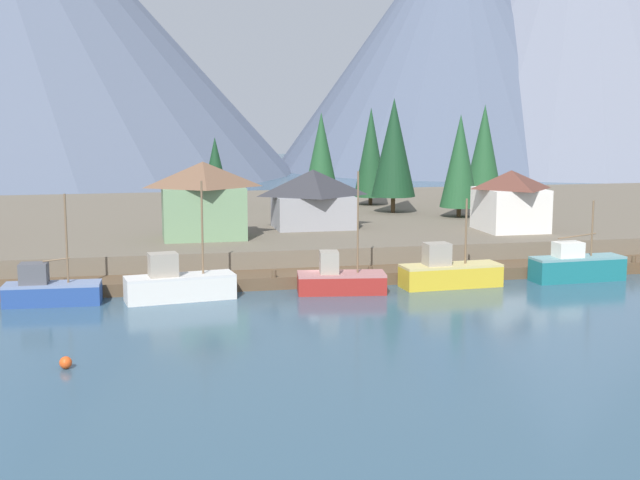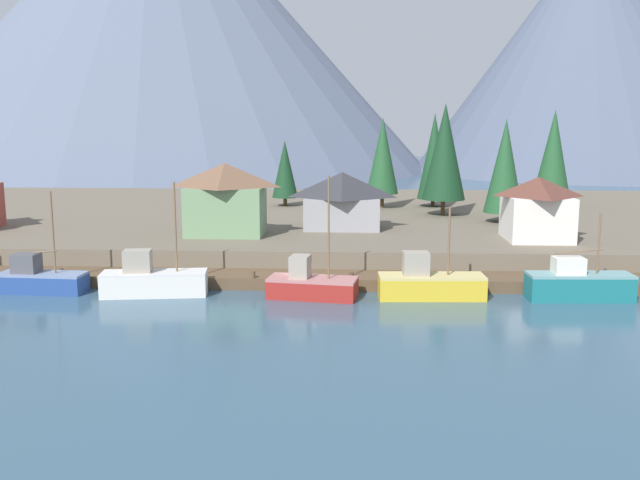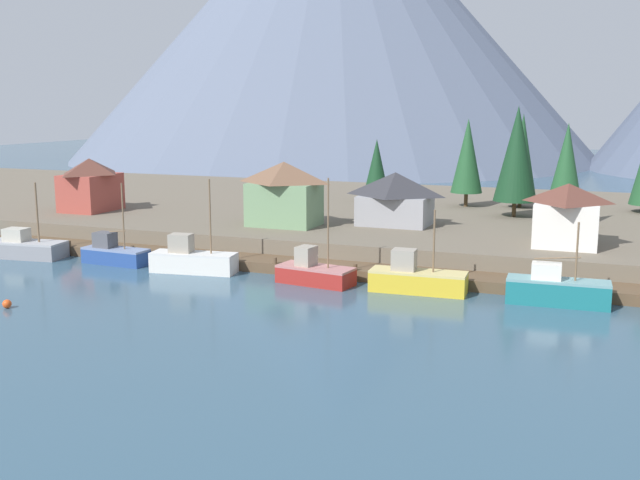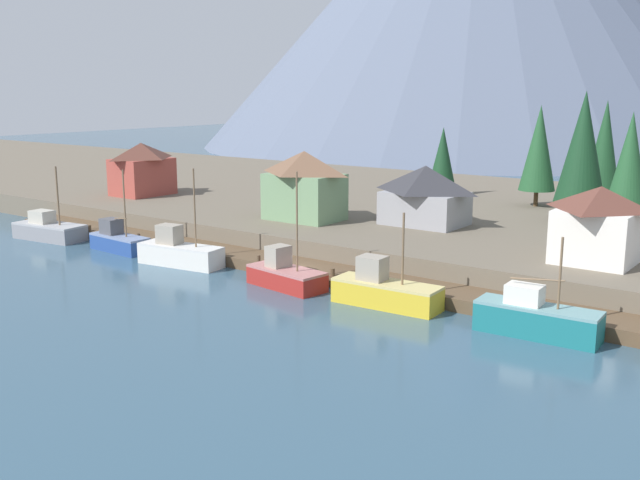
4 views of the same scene
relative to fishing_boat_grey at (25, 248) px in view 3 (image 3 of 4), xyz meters
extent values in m
cube|color=#335166|center=(31.68, 22.26, -1.55)|extent=(400.00, 400.00, 1.00)
cube|color=brown|center=(31.68, 4.26, -0.55)|extent=(80.00, 4.00, 1.00)
cylinder|color=brown|center=(-4.32, 2.46, -0.25)|extent=(0.36, 0.36, 1.60)
cylinder|color=brown|center=(3.68, 2.46, -0.25)|extent=(0.36, 0.36, 1.60)
cylinder|color=brown|center=(11.68, 2.46, -0.25)|extent=(0.36, 0.36, 1.60)
cylinder|color=brown|center=(19.68, 2.46, -0.25)|extent=(0.36, 0.36, 1.60)
cylinder|color=brown|center=(27.68, 2.46, -0.25)|extent=(0.36, 0.36, 1.60)
cylinder|color=brown|center=(35.68, 2.46, -0.25)|extent=(0.36, 0.36, 1.60)
cylinder|color=brown|center=(43.68, 2.46, -0.25)|extent=(0.36, 0.36, 1.60)
cylinder|color=brown|center=(51.68, 2.46, -0.25)|extent=(0.36, 0.36, 1.60)
cube|color=#665B4C|center=(31.68, 34.26, 0.20)|extent=(400.00, 56.00, 2.50)
cone|color=slate|center=(-20.96, 150.62, 41.41)|extent=(152.99, 152.99, 84.91)
cube|color=gray|center=(0.11, 0.01, -0.29)|extent=(8.51, 4.15, 1.52)
cube|color=#9F9FA2|center=(0.11, 0.01, 0.57)|extent=(8.51, 4.15, 0.20)
cube|color=#B2AD9E|center=(-0.94, -0.11, 1.34)|extent=(2.51, 2.08, 1.34)
cylinder|color=brown|center=(1.71, 0.21, 3.78)|extent=(0.20, 0.20, 6.21)
cube|color=navy|center=(10.83, 0.78, -0.34)|extent=(7.07, 2.72, 1.41)
cube|color=#6C7DA2|center=(10.83, 0.78, 0.46)|extent=(7.07, 2.72, 0.20)
cube|color=#4C4C51|center=(9.55, 0.85, 1.33)|extent=(2.08, 1.69, 1.53)
cylinder|color=brown|center=(11.97, 0.72, 3.86)|extent=(0.16, 0.16, 6.60)
cylinder|color=brown|center=(11.19, 0.76, 2.29)|extent=(1.96, 0.22, 0.31)
cube|color=silver|center=(20.13, 0.32, -0.19)|extent=(8.45, 3.61, 1.71)
cube|color=silver|center=(20.13, 0.32, 0.76)|extent=(8.45, 3.61, 0.20)
cube|color=gray|center=(18.90, 0.15, 1.74)|extent=(2.30, 1.79, 1.76)
cylinder|color=brown|center=(21.90, 0.56, 4.40)|extent=(0.16, 0.16, 7.08)
cube|color=maroon|center=(32.68, 0.22, -0.35)|extent=(7.20, 3.76, 1.40)
cube|color=#AD6C6A|center=(32.68, 0.22, 0.45)|extent=(7.20, 3.76, 0.20)
cube|color=gray|center=(31.71, 0.37, 1.41)|extent=(1.69, 1.99, 1.72)
cylinder|color=brown|center=(33.95, 0.04, 4.53)|extent=(0.15, 0.15, 7.97)
cube|color=gold|center=(41.94, 0.61, -0.22)|extent=(8.31, 3.02, 1.66)
cube|color=tan|center=(41.94, 0.61, 0.71)|extent=(8.31, 3.02, 0.20)
cube|color=gray|center=(40.70, 0.55, 1.71)|extent=(2.07, 1.73, 1.80)
cylinder|color=brown|center=(43.21, 0.68, 3.47)|extent=(0.17, 0.17, 5.32)
cube|color=#196B70|center=(53.32, 0.76, -0.12)|extent=(8.06, 2.76, 1.86)
cube|color=#679496|center=(53.32, 0.76, 0.92)|extent=(8.06, 2.76, 0.20)
cube|color=silver|center=(52.38, 0.72, 1.65)|extent=(2.37, 1.70, 1.27)
cylinder|color=brown|center=(54.58, 0.82, 3.36)|extent=(0.16, 0.16, 4.69)
cylinder|color=brown|center=(53.16, 0.75, 2.76)|extent=(3.55, 0.28, 0.42)
cube|color=gray|center=(34.51, 19.85, 3.09)|extent=(7.75, 5.66, 3.28)
pyramid|color=#2D2D33|center=(34.51, 19.85, 6.04)|extent=(8.14, 5.94, 2.62)
cube|color=silver|center=(53.12, 13.82, 3.54)|extent=(5.79, 6.43, 4.17)
pyramid|color=brown|center=(53.12, 13.82, 6.52)|extent=(6.08, 6.76, 1.79)
cube|color=#9E4238|center=(-4.54, 16.71, 3.78)|extent=(5.32, 6.92, 4.65)
pyramid|color=brown|center=(-4.54, 16.71, 7.10)|extent=(5.58, 7.27, 1.99)
cube|color=#6B8E66|center=(23.15, 14.87, 3.84)|extent=(7.47, 5.24, 4.77)
pyramid|color=brown|center=(23.15, 14.87, 7.39)|extent=(7.84, 5.51, 2.35)
cylinder|color=#4C3823|center=(46.02, 39.46, 1.98)|extent=(0.50, 0.50, 1.05)
cone|color=#194223|center=(46.02, 39.46, 8.06)|extent=(4.19, 4.19, 11.12)
cylinder|color=#4C3823|center=(39.28, 37.74, 2.39)|extent=(0.50, 0.50, 1.87)
cone|color=#1E4C28|center=(39.28, 37.74, 8.17)|extent=(4.12, 4.12, 9.70)
cylinder|color=#4C3823|center=(52.24, 25.19, 2.02)|extent=(0.50, 0.50, 1.13)
cone|color=#1E4C28|center=(52.24, 25.19, 7.71)|extent=(4.31, 4.31, 10.26)
cylinder|color=#4C3823|center=(26.51, 39.00, 2.03)|extent=(0.50, 0.50, 1.15)
cone|color=#14381E|center=(26.51, 39.00, 6.35)|extent=(3.43, 3.43, 7.49)
cylinder|color=#4C3823|center=(46.30, 30.76, 2.42)|extent=(0.50, 0.50, 1.93)
cone|color=#14381E|center=(46.30, 30.76, 9.02)|extent=(5.12, 5.12, 11.28)
sphere|color=#E04C19|center=(12.96, -16.05, -0.70)|extent=(0.70, 0.70, 0.70)
camera|label=1|loc=(17.04, -63.70, 13.07)|focal=47.84mm
camera|label=2|loc=(36.18, -52.86, 12.63)|focal=39.27mm
camera|label=3|loc=(56.23, -59.37, 14.75)|focal=41.32mm
camera|label=4|loc=(68.99, -43.99, 14.81)|focal=40.85mm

